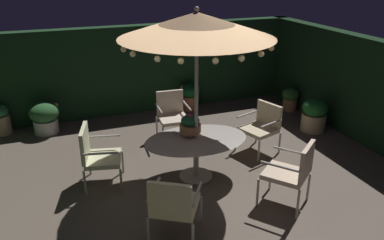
{
  "coord_description": "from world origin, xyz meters",
  "views": [
    {
      "loc": [
        -1.93,
        -4.93,
        3.35
      ],
      "look_at": [
        0.13,
        0.48,
        0.95
      ],
      "focal_mm": 36.27,
      "sensor_mm": 36.0,
      "label": 1
    }
  ],
  "objects_px": {
    "patio_chair_east": "(293,170)",
    "potted_plant_right_near": "(45,116)",
    "patio_umbrella": "(197,25)",
    "potted_plant_right_far": "(290,98)",
    "patio_chair_southeast": "(262,124)",
    "patio_chair_north": "(96,153)",
    "centerpiece_planter": "(190,125)",
    "patio_chair_south": "(172,113)",
    "potted_plant_back_right": "(314,114)",
    "potted_plant_front_corner": "(190,95)",
    "potted_plant_back_left": "(0,119)",
    "patio_dining_table": "(196,146)",
    "patio_chair_northeast": "(174,204)"
  },
  "relations": [
    {
      "from": "patio_chair_east",
      "to": "potted_plant_front_corner",
      "type": "xyz_separation_m",
      "value": [
        0.04,
        4.27,
        -0.25
      ]
    },
    {
      "from": "patio_umbrella",
      "to": "patio_chair_southeast",
      "type": "relative_size",
      "value": 3.03
    },
    {
      "from": "centerpiece_planter",
      "to": "patio_chair_north",
      "type": "relative_size",
      "value": 0.4
    },
    {
      "from": "patio_chair_east",
      "to": "potted_plant_front_corner",
      "type": "distance_m",
      "value": 4.27
    },
    {
      "from": "patio_chair_north",
      "to": "potted_plant_right_far",
      "type": "bearing_deg",
      "value": 19.98
    },
    {
      "from": "potted_plant_back_right",
      "to": "potted_plant_right_far",
      "type": "bearing_deg",
      "value": 79.06
    },
    {
      "from": "patio_chair_southeast",
      "to": "patio_chair_south",
      "type": "bearing_deg",
      "value": 141.83
    },
    {
      "from": "potted_plant_back_left",
      "to": "patio_chair_northeast",
      "type": "bearing_deg",
      "value": -62.49
    },
    {
      "from": "centerpiece_planter",
      "to": "patio_chair_southeast",
      "type": "relative_size",
      "value": 0.43
    },
    {
      "from": "patio_dining_table",
      "to": "patio_umbrella",
      "type": "height_order",
      "value": "patio_umbrella"
    },
    {
      "from": "patio_chair_east",
      "to": "potted_plant_right_near",
      "type": "bearing_deg",
      "value": 128.84
    },
    {
      "from": "patio_chair_south",
      "to": "patio_umbrella",
      "type": "bearing_deg",
      "value": -93.86
    },
    {
      "from": "potted_plant_right_far",
      "to": "patio_chair_south",
      "type": "bearing_deg",
      "value": -170.31
    },
    {
      "from": "potted_plant_right_far",
      "to": "patio_chair_southeast",
      "type": "bearing_deg",
      "value": -136.87
    },
    {
      "from": "potted_plant_back_left",
      "to": "patio_chair_east",
      "type": "bearing_deg",
      "value": -46.3
    },
    {
      "from": "patio_chair_northeast",
      "to": "potted_plant_right_near",
      "type": "height_order",
      "value": "patio_chair_northeast"
    },
    {
      "from": "patio_chair_east",
      "to": "potted_plant_front_corner",
      "type": "bearing_deg",
      "value": 89.45
    },
    {
      "from": "centerpiece_planter",
      "to": "patio_chair_southeast",
      "type": "distance_m",
      "value": 1.64
    },
    {
      "from": "centerpiece_planter",
      "to": "patio_umbrella",
      "type": "bearing_deg",
      "value": -66.03
    },
    {
      "from": "patio_chair_east",
      "to": "patio_chair_northeast",
      "type": "bearing_deg",
      "value": -176.76
    },
    {
      "from": "patio_chair_northeast",
      "to": "potted_plant_front_corner",
      "type": "bearing_deg",
      "value": 66.97
    },
    {
      "from": "potted_plant_right_near",
      "to": "potted_plant_right_far",
      "type": "xyz_separation_m",
      "value": [
        5.51,
        -0.67,
        -0.06
      ]
    },
    {
      "from": "potted_plant_back_left",
      "to": "potted_plant_right_near",
      "type": "bearing_deg",
      "value": -17.16
    },
    {
      "from": "patio_umbrella",
      "to": "potted_plant_back_left",
      "type": "bearing_deg",
      "value": 135.63
    },
    {
      "from": "patio_chair_southeast",
      "to": "potted_plant_right_near",
      "type": "relative_size",
      "value": 1.36
    },
    {
      "from": "centerpiece_planter",
      "to": "patio_chair_south",
      "type": "bearing_deg",
      "value": 83.66
    },
    {
      "from": "patio_chair_southeast",
      "to": "patio_chair_northeast",
      "type": "bearing_deg",
      "value": -141.93
    },
    {
      "from": "patio_umbrella",
      "to": "patio_chair_east",
      "type": "relative_size",
      "value": 2.7
    },
    {
      "from": "centerpiece_planter",
      "to": "potted_plant_right_near",
      "type": "height_order",
      "value": "centerpiece_planter"
    },
    {
      "from": "patio_chair_southeast",
      "to": "potted_plant_back_right",
      "type": "relative_size",
      "value": 1.3
    },
    {
      "from": "potted_plant_back_right",
      "to": "patio_chair_east",
      "type": "bearing_deg",
      "value": -133.29
    },
    {
      "from": "potted_plant_right_far",
      "to": "potted_plant_right_near",
      "type": "bearing_deg",
      "value": 173.01
    },
    {
      "from": "patio_chair_north",
      "to": "patio_chair_northeast",
      "type": "height_order",
      "value": "patio_chair_north"
    },
    {
      "from": "patio_chair_southeast",
      "to": "potted_plant_back_right",
      "type": "distance_m",
      "value": 1.58
    },
    {
      "from": "patio_dining_table",
      "to": "patio_chair_south",
      "type": "height_order",
      "value": "patio_chair_south"
    },
    {
      "from": "patio_chair_north",
      "to": "potted_plant_back_right",
      "type": "distance_m",
      "value": 4.59
    },
    {
      "from": "patio_dining_table",
      "to": "potted_plant_right_far",
      "type": "relative_size",
      "value": 3.11
    },
    {
      "from": "patio_dining_table",
      "to": "potted_plant_right_near",
      "type": "bearing_deg",
      "value": 129.04
    },
    {
      "from": "patio_dining_table",
      "to": "centerpiece_planter",
      "type": "distance_m",
      "value": 0.36
    },
    {
      "from": "patio_chair_northeast",
      "to": "patio_chair_south",
      "type": "height_order",
      "value": "patio_chair_south"
    },
    {
      "from": "patio_dining_table",
      "to": "potted_plant_back_right",
      "type": "relative_size",
      "value": 2.42
    },
    {
      "from": "patio_chair_south",
      "to": "potted_plant_front_corner",
      "type": "bearing_deg",
      "value": 57.51
    },
    {
      "from": "centerpiece_planter",
      "to": "patio_dining_table",
      "type": "bearing_deg",
      "value": -66.04
    },
    {
      "from": "potted_plant_right_near",
      "to": "potted_plant_back_left",
      "type": "xyz_separation_m",
      "value": [
        -0.86,
        0.27,
        -0.04
      ]
    },
    {
      "from": "patio_chair_north",
      "to": "potted_plant_right_near",
      "type": "height_order",
      "value": "patio_chair_north"
    },
    {
      "from": "patio_chair_south",
      "to": "patio_chair_northeast",
      "type": "bearing_deg",
      "value": -107.77
    },
    {
      "from": "patio_umbrella",
      "to": "patio_chair_north",
      "type": "xyz_separation_m",
      "value": [
        -1.54,
        0.37,
        -1.93
      ]
    },
    {
      "from": "centerpiece_planter",
      "to": "patio_chair_east",
      "type": "distance_m",
      "value": 1.75
    },
    {
      "from": "patio_umbrella",
      "to": "potted_plant_right_far",
      "type": "height_order",
      "value": "patio_umbrella"
    },
    {
      "from": "patio_umbrella",
      "to": "potted_plant_back_right",
      "type": "relative_size",
      "value": 3.94
    }
  ]
}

